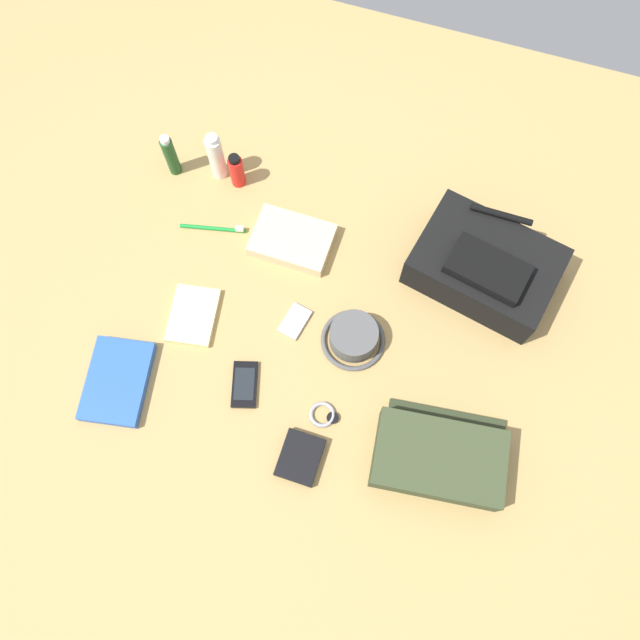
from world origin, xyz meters
The scene contains 15 objects.
ground_plane centered at (0.00, 0.00, -0.01)m, with size 2.64×2.02×0.02m, color tan.
backpack centered at (0.34, 0.25, 0.06)m, with size 0.38×0.30×0.14m.
toiletry_pouch centered at (0.35, -0.23, 0.04)m, with size 0.30×0.24×0.08m.
bucket_hat centered at (0.09, -0.01, 0.03)m, with size 0.16×0.16×0.06m.
shampoo_bottle centered at (-0.51, 0.30, 0.07)m, with size 0.03×0.03×0.14m.
toothpaste_tube centered at (-0.39, 0.33, 0.08)m, with size 0.04×0.04×0.16m.
sunscreen_spray centered at (-0.33, 0.32, 0.05)m, with size 0.04×0.04×0.11m.
paperback_novel centered at (-0.41, -0.29, 0.01)m, with size 0.17×0.23×0.03m.
cell_phone centered at (-0.12, -0.20, 0.01)m, with size 0.09×0.12×0.01m.
media_player centered at (-0.06, -0.01, 0.01)m, with size 0.07×0.09×0.01m.
wristwatch centered at (0.08, -0.21, 0.01)m, with size 0.07×0.06×0.01m.
toothbrush centered at (-0.34, 0.17, 0.01)m, with size 0.17×0.05×0.02m.
wallet centered at (0.06, -0.32, 0.01)m, with size 0.09×0.11×0.02m, color black.
notepad centered at (-0.31, -0.07, 0.01)m, with size 0.11×0.15×0.02m, color beige.
folded_towel centered at (-0.14, 0.19, 0.02)m, with size 0.20×0.14×0.04m, color beige.
Camera 1 is at (0.16, -0.49, 1.45)m, focal length 35.06 mm.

